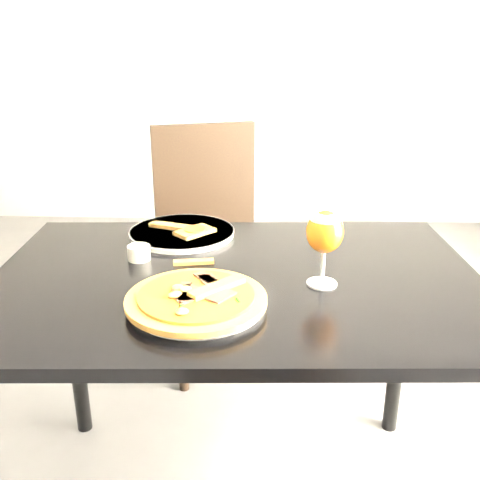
{
  "coord_description": "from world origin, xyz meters",
  "views": [
    {
      "loc": [
        0.31,
        -0.86,
        1.3
      ],
      "look_at": [
        0.25,
        0.37,
        0.83
      ],
      "focal_mm": 40.0,
      "sensor_mm": 36.0,
      "label": 1
    }
  ],
  "objects_px": {
    "chair_far": "(212,236)",
    "beer_glass": "(325,232)",
    "dining_table": "(236,307)",
    "pizza": "(197,298)"
  },
  "relations": [
    {
      "from": "beer_glass",
      "to": "dining_table",
      "type": "bearing_deg",
      "value": 167.47
    },
    {
      "from": "dining_table",
      "to": "chair_far",
      "type": "xyz_separation_m",
      "value": [
        -0.14,
        0.85,
        -0.12
      ]
    },
    {
      "from": "chair_far",
      "to": "pizza",
      "type": "xyz_separation_m",
      "value": [
        0.07,
        -1.03,
        0.24
      ]
    },
    {
      "from": "chair_far",
      "to": "dining_table",
      "type": "bearing_deg",
      "value": -98.74
    },
    {
      "from": "chair_far",
      "to": "beer_glass",
      "type": "relative_size",
      "value": 5.35
    },
    {
      "from": "chair_far",
      "to": "beer_glass",
      "type": "xyz_separation_m",
      "value": [
        0.35,
        -0.9,
        0.35
      ]
    },
    {
      "from": "dining_table",
      "to": "beer_glass",
      "type": "xyz_separation_m",
      "value": [
        0.21,
        -0.05,
        0.22
      ]
    },
    {
      "from": "pizza",
      "to": "beer_glass",
      "type": "distance_m",
      "value": 0.33
    },
    {
      "from": "chair_far",
      "to": "pizza",
      "type": "height_order",
      "value": "chair_far"
    },
    {
      "from": "beer_glass",
      "to": "chair_far",
      "type": "bearing_deg",
      "value": 111.26
    }
  ]
}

